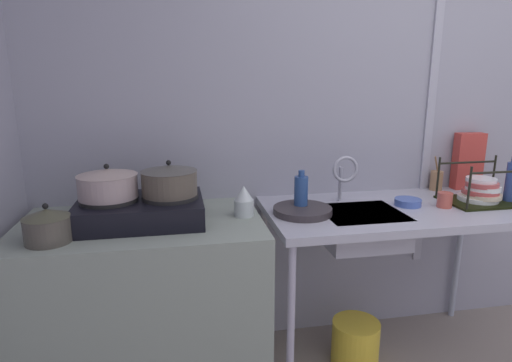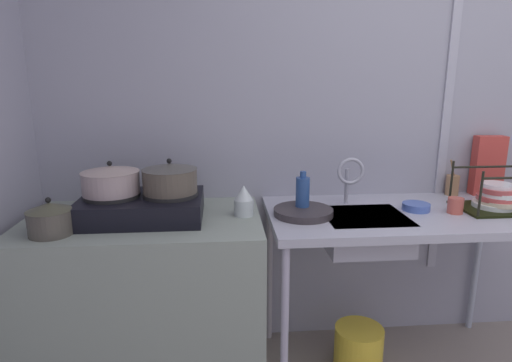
{
  "view_description": "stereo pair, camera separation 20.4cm",
  "coord_description": "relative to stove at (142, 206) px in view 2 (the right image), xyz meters",
  "views": [
    {
      "loc": [
        -1.52,
        -0.7,
        1.53
      ],
      "look_at": [
        -1.15,
        1.26,
        1.05
      ],
      "focal_mm": 29.7,
      "sensor_mm": 36.0,
      "label": 1
    },
    {
      "loc": [
        -1.32,
        -0.72,
        1.53
      ],
      "look_at": [
        -1.15,
        1.26,
        1.05
      ],
      "focal_mm": 29.7,
      "sensor_mm": 36.0,
      "label": 2
    }
  ],
  "objects": [
    {
      "name": "counter_sink",
      "position": [
        1.29,
        -0.0,
        -0.13
      ],
      "size": [
        1.36,
        0.68,
        0.88
      ],
      "color": "#A9AAB9",
      "rests_on": "ground"
    },
    {
      "name": "bucket_on_floor",
      "position": [
        1.09,
        -0.04,
        -0.82
      ],
      "size": [
        0.26,
        0.26,
        0.25
      ],
      "primitive_type": "cylinder",
      "color": "yellow",
      "rests_on": "ground"
    },
    {
      "name": "pot_on_left_burner",
      "position": [
        -0.14,
        -0.0,
        0.13
      ],
      "size": [
        0.27,
        0.27,
        0.16
      ],
      "color": "#A38F8F",
      "rests_on": "stove"
    },
    {
      "name": "pot_beside_stove",
      "position": [
        -0.35,
        -0.19,
        0.01
      ],
      "size": [
        0.19,
        0.19,
        0.17
      ],
      "color": "#49443D",
      "rests_on": "counter_concrete"
    },
    {
      "name": "utensil_jar",
      "position": [
        1.71,
        0.28,
        -0.0
      ],
      "size": [
        0.07,
        0.07,
        0.21
      ],
      "color": "#9E734E",
      "rests_on": "counter_sink"
    },
    {
      "name": "bottle_by_sink",
      "position": [
        0.78,
        0.02,
        0.03
      ],
      "size": [
        0.07,
        0.07,
        0.21
      ],
      "color": "navy",
      "rests_on": "counter_sink"
    },
    {
      "name": "pot_on_right_burner",
      "position": [
        0.14,
        -0.0,
        0.14
      ],
      "size": [
        0.26,
        0.26,
        0.16
      ],
      "color": "#51483E",
      "rests_on": "stove"
    },
    {
      "name": "sink_basin",
      "position": [
        1.08,
        -0.05,
        -0.14
      ],
      "size": [
        0.4,
        0.36,
        0.16
      ],
      "primitive_type": "cube",
      "color": "#A9AAB9",
      "rests_on": "counter_sink"
    },
    {
      "name": "stove",
      "position": [
        0.0,
        0.0,
        0.0
      ],
      "size": [
        0.57,
        0.4,
        0.13
      ],
      "color": "black",
      "rests_on": "counter_concrete"
    },
    {
      "name": "cereal_box",
      "position": [
        1.91,
        0.28,
        0.11
      ],
      "size": [
        0.17,
        0.08,
        0.34
      ],
      "primitive_type": "cube",
      "rotation": [
        0.0,
        0.0,
        -0.07
      ],
      "color": "#C13C35",
      "rests_on": "counter_sink"
    },
    {
      "name": "percolator",
      "position": [
        0.49,
        0.0,
        0.01
      ],
      "size": [
        0.1,
        0.1,
        0.15
      ],
      "color": "silver",
      "rests_on": "counter_concrete"
    },
    {
      "name": "small_bowl_on_drainboard",
      "position": [
        1.37,
        0.01,
        -0.04
      ],
      "size": [
        0.14,
        0.14,
        0.04
      ],
      "primitive_type": "cylinder",
      "color": "#4662B4",
      "rests_on": "counter_sink"
    },
    {
      "name": "cup_by_rack",
      "position": [
        1.54,
        -0.05,
        -0.02
      ],
      "size": [
        0.08,
        0.08,
        0.08
      ],
      "primitive_type": "cylinder",
      "color": "#BE5445",
      "rests_on": "counter_sink"
    },
    {
      "name": "wall_metal_strip",
      "position": [
        1.66,
        0.33,
        0.57
      ],
      "size": [
        0.05,
        0.01,
        2.2
      ],
      "primitive_type": "cube",
      "color": "#A9AAB9"
    },
    {
      "name": "wall_back",
      "position": [
        1.7,
        0.39,
        0.43
      ],
      "size": [
        5.38,
        0.1,
        2.74
      ],
      "primitive_type": "cube",
      "color": "#9899A7",
      "rests_on": "ground"
    },
    {
      "name": "counter_concrete",
      "position": [
        -0.0,
        0.0,
        -0.5
      ],
      "size": [
        1.13,
        0.68,
        0.88
      ],
      "primitive_type": "cube",
      "color": "gray",
      "rests_on": "ground"
    },
    {
      "name": "dish_rack",
      "position": [
        1.78,
        -0.01,
        -0.0
      ],
      "size": [
        0.37,
        0.28,
        0.23
      ],
      "color": "black",
      "rests_on": "counter_sink"
    },
    {
      "name": "frying_pan",
      "position": [
        0.78,
        -0.02,
        -0.04
      ],
      "size": [
        0.29,
        0.29,
        0.03
      ],
      "primitive_type": "cylinder",
      "color": "#352F32",
      "rests_on": "counter_sink"
    },
    {
      "name": "faucet",
      "position": [
        1.05,
        0.11,
        0.11
      ],
      "size": [
        0.14,
        0.08,
        0.26
      ],
      "color": "#A9AAB9",
      "rests_on": "counter_sink"
    }
  ]
}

